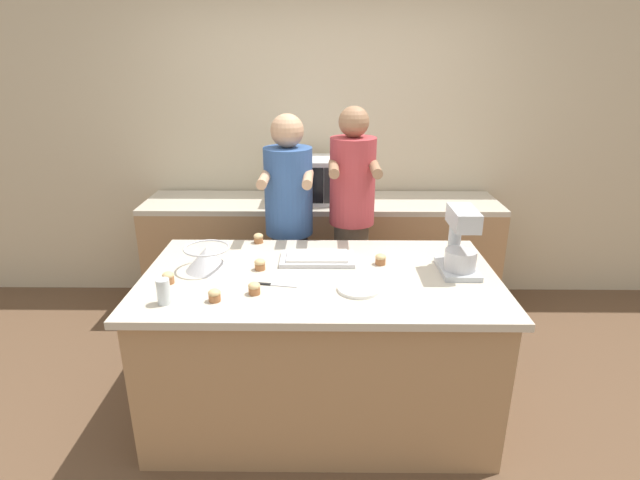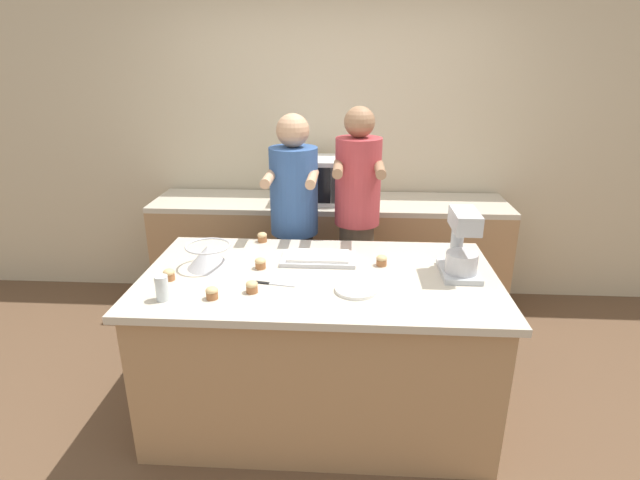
% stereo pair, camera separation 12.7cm
% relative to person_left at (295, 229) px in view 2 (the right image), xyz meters
% --- Properties ---
extents(ground_plane, '(16.00, 16.00, 0.00)m').
position_rel_person_left_xyz_m(ground_plane, '(0.22, -0.77, -0.88)').
color(ground_plane, brown).
extents(back_wall, '(10.00, 0.06, 2.70)m').
position_rel_person_left_xyz_m(back_wall, '(0.22, 0.91, 0.47)').
color(back_wall, beige).
rests_on(back_wall, ground_plane).
extents(island_counter, '(1.93, 1.07, 0.89)m').
position_rel_person_left_xyz_m(island_counter, '(0.22, -0.77, -0.44)').
color(island_counter, '#A87F56').
rests_on(island_counter, ground_plane).
extents(back_counter, '(2.80, 0.60, 0.93)m').
position_rel_person_left_xyz_m(back_counter, '(0.22, 0.56, -0.42)').
color(back_counter, '#A87F56').
rests_on(back_counter, ground_plane).
extents(person_left, '(0.34, 0.50, 1.67)m').
position_rel_person_left_xyz_m(person_left, '(0.00, 0.00, 0.00)').
color(person_left, '#232328').
rests_on(person_left, ground_plane).
extents(person_right, '(0.32, 0.49, 1.72)m').
position_rel_person_left_xyz_m(person_right, '(0.43, -0.00, 0.03)').
color(person_right, brown).
rests_on(person_right, ground_plane).
extents(stand_mixer, '(0.20, 0.30, 0.36)m').
position_rel_person_left_xyz_m(stand_mixer, '(0.98, -0.72, 0.17)').
color(stand_mixer, '#B2B7BC').
rests_on(stand_mixer, island_counter).
extents(mixing_bowl, '(0.25, 0.25, 0.13)m').
position_rel_person_left_xyz_m(mixing_bowl, '(-0.41, -0.71, 0.08)').
color(mixing_bowl, '#BCBCC1').
rests_on(mixing_bowl, island_counter).
extents(baking_tray, '(0.43, 0.23, 0.04)m').
position_rel_person_left_xyz_m(baking_tray, '(0.20, -0.58, 0.03)').
color(baking_tray, '#BCBCC1').
rests_on(baking_tray, island_counter).
extents(microwave_oven, '(0.46, 0.39, 0.34)m').
position_rel_person_left_xyz_m(microwave_oven, '(0.12, 0.56, 0.22)').
color(microwave_oven, silver).
rests_on(microwave_oven, back_counter).
extents(drinking_glass, '(0.06, 0.06, 0.13)m').
position_rel_person_left_xyz_m(drinking_glass, '(-0.53, -1.12, 0.07)').
color(drinking_glass, silver).
rests_on(drinking_glass, island_counter).
extents(small_plate, '(0.22, 0.22, 0.02)m').
position_rel_person_left_xyz_m(small_plate, '(0.42, -0.97, 0.02)').
color(small_plate, white).
rests_on(small_plate, island_counter).
extents(knife, '(0.22, 0.05, 0.01)m').
position_rel_person_left_xyz_m(knife, '(-0.02, -0.91, 0.01)').
color(knife, '#BCBCC1').
rests_on(knife, island_counter).
extents(cupcake_0, '(0.06, 0.06, 0.06)m').
position_rel_person_left_xyz_m(cupcake_0, '(-0.12, -0.71, 0.04)').
color(cupcake_0, '#9E6038').
rests_on(cupcake_0, island_counter).
extents(cupcake_1, '(0.06, 0.06, 0.06)m').
position_rel_person_left_xyz_m(cupcake_1, '(0.57, -0.63, 0.04)').
color(cupcake_1, '#9E6038').
rests_on(cupcake_1, island_counter).
extents(cupcake_2, '(0.06, 0.06, 0.06)m').
position_rel_person_left_xyz_m(cupcake_2, '(-0.11, -1.01, 0.04)').
color(cupcake_2, '#9E6038').
rests_on(cupcake_2, island_counter).
extents(cupcake_3, '(0.06, 0.06, 0.06)m').
position_rel_person_left_xyz_m(cupcake_3, '(-0.18, -0.28, 0.04)').
color(cupcake_3, '#9E6038').
rests_on(cupcake_3, island_counter).
extents(cupcake_4, '(0.06, 0.06, 0.06)m').
position_rel_person_left_xyz_m(cupcake_4, '(-0.57, -0.89, 0.04)').
color(cupcake_4, '#9E6038').
rests_on(cupcake_4, island_counter).
extents(cupcake_5, '(0.06, 0.06, 0.06)m').
position_rel_person_left_xyz_m(cupcake_5, '(-0.29, -1.09, 0.04)').
color(cupcake_5, '#9E6038').
rests_on(cupcake_5, island_counter).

